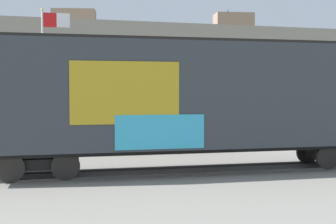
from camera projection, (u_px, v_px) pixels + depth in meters
ground_plane at (164, 173)px, 16.05m from camera, size 260.00×260.00×0.00m
track at (173, 171)px, 16.17m from camera, size 60.01×4.10×0.08m
freight_car at (199, 97)px, 16.26m from camera, size 15.72×3.51×4.76m
flagpole at (49, 52)px, 28.19m from camera, size 1.75×0.18×7.97m
hillside at (69, 72)px, 81.71m from camera, size 152.44×43.20×17.16m
parked_car_tan at (98, 135)px, 21.24m from camera, size 4.68×2.54×1.64m
parked_car_red at (195, 132)px, 22.39m from camera, size 4.55×2.34×1.75m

